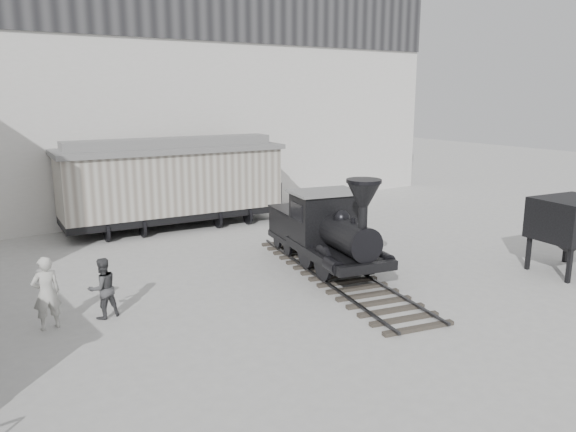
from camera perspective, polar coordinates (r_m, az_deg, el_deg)
ground at (r=14.75m, az=5.83°, el=-10.45°), size 90.00×90.00×0.00m
north_wall at (r=26.78m, az=-15.52°, el=11.70°), size 34.00×2.51×11.00m
locomotive at (r=18.19m, az=4.13°, el=-1.95°), size 3.93×9.42×3.25m
boxcar at (r=24.34m, az=-11.68°, el=3.48°), size 9.62×3.77×3.85m
visitor_a at (r=15.03m, az=-23.34°, el=-7.21°), size 0.70×0.48×1.86m
visitor_b at (r=15.30m, az=-18.31°, el=-6.97°), size 0.88×0.74×1.60m
coal_hopper at (r=20.09m, az=26.81°, el=-0.77°), size 2.46×2.12×2.43m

